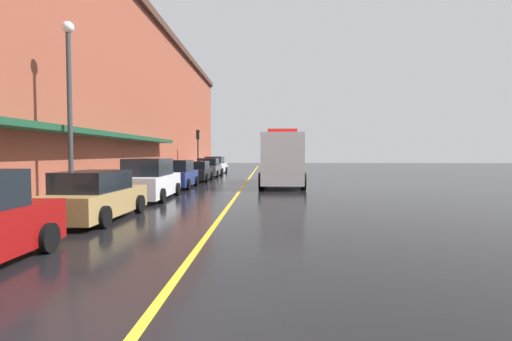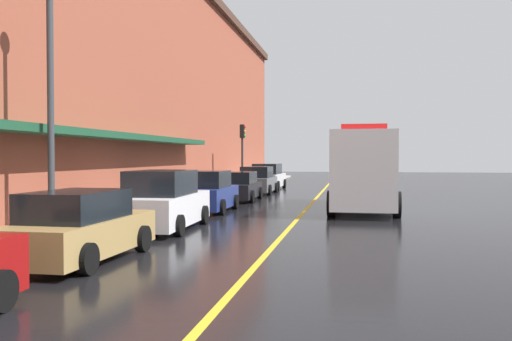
# 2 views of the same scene
# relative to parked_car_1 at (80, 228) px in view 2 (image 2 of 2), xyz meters

# --- Properties ---
(ground_plane) EXTENTS (112.00, 112.00, 0.00)m
(ground_plane) POSITION_rel_parked_car_1_xyz_m (3.93, 16.99, -0.74)
(ground_plane) COLOR black
(sidewalk_left) EXTENTS (2.40, 70.00, 0.15)m
(sidewalk_left) POSITION_rel_parked_car_1_xyz_m (-2.27, 16.99, -0.67)
(sidewalk_left) COLOR #ADA8A0
(sidewalk_left) RESTS_ON ground
(lane_center_stripe) EXTENTS (0.16, 70.00, 0.01)m
(lane_center_stripe) POSITION_rel_parked_car_1_xyz_m (3.93, 16.99, -0.74)
(lane_center_stripe) COLOR gold
(lane_center_stripe) RESTS_ON ground
(brick_building_left) EXTENTS (9.85, 64.00, 13.21)m
(brick_building_left) POSITION_rel_parked_car_1_xyz_m (-7.80, 15.98, 5.87)
(brick_building_left) COLOR brown
(brick_building_left) RESTS_ON ground
(parked_car_1) EXTENTS (2.04, 4.51, 1.57)m
(parked_car_1) POSITION_rel_parked_car_1_xyz_m (0.00, 0.00, 0.00)
(parked_car_1) COLOR #A5844C
(parked_car_1) RESTS_ON ground
(parked_car_2) EXTENTS (2.16, 4.89, 1.89)m
(parked_car_2) POSITION_rel_parked_car_1_xyz_m (0.02, 5.47, 0.13)
(parked_car_2) COLOR silver
(parked_car_2) RESTS_ON ground
(parked_car_3) EXTENTS (2.05, 4.24, 1.73)m
(parked_car_3) POSITION_rel_parked_car_1_xyz_m (-0.06, 11.25, 0.07)
(parked_car_3) COLOR navy
(parked_car_3) RESTS_ON ground
(parked_car_4) EXTENTS (2.03, 4.54, 1.53)m
(parked_car_4) POSITION_rel_parked_car_1_xyz_m (0.07, 17.23, -0.02)
(parked_car_4) COLOR black
(parked_car_4) RESTS_ON ground
(parked_car_5) EXTENTS (2.15, 4.23, 1.69)m
(parked_car_5) POSITION_rel_parked_car_1_xyz_m (0.07, 22.87, 0.05)
(parked_car_5) COLOR #595B60
(parked_car_5) RESTS_ON ground
(parked_car_6) EXTENTS (2.23, 4.86, 1.80)m
(parked_car_6) POSITION_rel_parked_car_1_xyz_m (-0.07, 28.08, 0.10)
(parked_car_6) COLOR silver
(parked_car_6) RESTS_ON ground
(box_truck) EXTENTS (2.98, 9.38, 3.55)m
(box_truck) POSITION_rel_parked_car_1_xyz_m (6.46, 13.52, 0.95)
(box_truck) COLOR silver
(box_truck) RESTS_ON ground
(parking_meter_1) EXTENTS (0.14, 0.18, 1.33)m
(parking_meter_1) POSITION_rel_parked_car_1_xyz_m (-1.42, 9.32, 0.32)
(parking_meter_1) COLOR #4C4C51
(parking_meter_1) RESTS_ON sidewalk_left
(street_lamp_left) EXTENTS (0.44, 0.44, 6.94)m
(street_lamp_left) POSITION_rel_parked_car_1_xyz_m (-2.02, 2.32, 3.66)
(street_lamp_left) COLOR #33383D
(street_lamp_left) RESTS_ON sidewalk_left
(traffic_light_near) EXTENTS (0.38, 0.36, 4.30)m
(traffic_light_near) POSITION_rel_parked_car_1_xyz_m (-1.36, 25.28, 2.41)
(traffic_light_near) COLOR #232326
(traffic_light_near) RESTS_ON sidewalk_left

